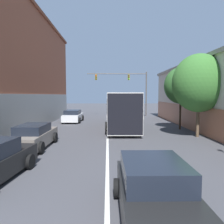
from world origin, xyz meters
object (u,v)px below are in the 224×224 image
(parked_car_left_mid, at_px, (73,116))
(traffic_signal_gantry, at_px, (129,84))
(hatchback_foreground, at_px, (155,193))
(street_tree_near, at_px, (199,83))
(parked_car_left_near, at_px, (34,136))
(street_tree_far, at_px, (181,86))
(bus, at_px, (122,109))

(parked_car_left_mid, distance_m, traffic_signal_gantry, 10.93)
(hatchback_foreground, bearing_deg, street_tree_near, -27.07)
(parked_car_left_near, bearing_deg, street_tree_far, -56.80)
(street_tree_near, bearing_deg, street_tree_far, 91.39)
(bus, height_order, hatchback_foreground, bus)
(street_tree_near, bearing_deg, bus, 140.76)
(parked_car_left_mid, bearing_deg, hatchback_foreground, -164.29)
(street_tree_far, bearing_deg, traffic_signal_gantry, 105.29)
(bus, height_order, traffic_signal_gantry, traffic_signal_gantry)
(hatchback_foreground, height_order, parked_car_left_near, hatchback_foreground)
(bus, distance_m, hatchback_foreground, 15.15)
(parked_car_left_near, height_order, street_tree_far, street_tree_far)
(parked_car_left_mid, distance_m, street_tree_far, 12.47)
(traffic_signal_gantry, bearing_deg, parked_car_left_mid, -134.78)
(parked_car_left_mid, bearing_deg, bus, -131.46)
(hatchback_foreground, distance_m, parked_car_left_near, 9.35)
(parked_car_left_mid, xyz_separation_m, street_tree_far, (10.64, -5.62, 3.29))
(traffic_signal_gantry, height_order, street_tree_near, traffic_signal_gantry)
(parked_car_left_near, bearing_deg, hatchback_foreground, -142.78)
(parked_car_left_mid, height_order, traffic_signal_gantry, traffic_signal_gantry)
(bus, xyz_separation_m, parked_car_left_near, (-5.66, -7.55, -1.17))
(street_tree_near, bearing_deg, parked_car_left_mid, 139.05)
(street_tree_far, bearing_deg, parked_car_left_mid, 152.16)
(parked_car_left_mid, xyz_separation_m, traffic_signal_gantry, (7.13, 7.19, 4.11))
(parked_car_left_near, height_order, parked_car_left_mid, parked_car_left_near)
(hatchback_foreground, height_order, parked_car_left_mid, hatchback_foreground)
(bus, relative_size, street_tree_far, 1.83)
(bus, bearing_deg, parked_car_left_near, 144.12)
(parked_car_left_near, bearing_deg, street_tree_near, -72.86)
(bus, bearing_deg, traffic_signal_gantry, -7.35)
(bus, height_order, street_tree_far, street_tree_far)
(traffic_signal_gantry, xyz_separation_m, street_tree_near, (3.59, -16.50, -0.80))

